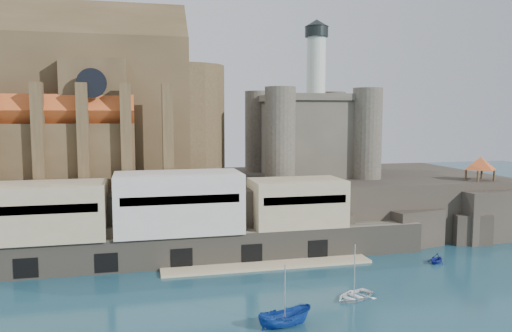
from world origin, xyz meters
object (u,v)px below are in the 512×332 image
Objects in this scene: pavilion at (480,165)px; boat_2 at (285,327)px; castle_keep at (309,131)px; church at (85,110)px.

pavilion reaches higher than boat_2.
castle_keep reaches higher than pavilion.
boat_2 is (-17.59, -43.00, -18.31)m from castle_keep.
castle_keep reaches higher than boat_2.
church is 68.65m from pavilion.
pavilion is at bearing -13.48° from church.
castle_keep is at bearing -31.71° from boat_2.
church reaches higher than boat_2.
pavilion is 1.09× the size of boat_2.
church is 1.60× the size of castle_keep.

